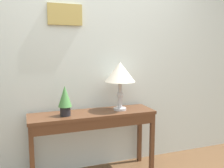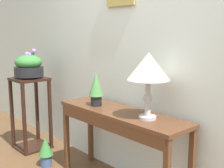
{
  "view_description": "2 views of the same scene",
  "coord_description": "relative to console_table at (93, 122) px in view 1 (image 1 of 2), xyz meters",
  "views": [
    {
      "loc": [
        -0.8,
        -1.33,
        1.42
      ],
      "look_at": [
        0.08,
        1.09,
        1.06
      ],
      "focal_mm": 38.94,
      "sensor_mm": 36.0,
      "label": 1
    },
    {
      "loc": [
        1.75,
        -0.6,
        1.44
      ],
      "look_at": [
        -0.27,
        1.21,
        0.97
      ],
      "focal_mm": 47.26,
      "sensor_mm": 36.0,
      "label": 2
    }
  ],
  "objects": [
    {
      "name": "back_wall_with_art",
      "position": [
        0.12,
        0.31,
        0.76
      ],
      "size": [
        9.0,
        0.13,
        2.8
      ],
      "color": "silver",
      "rests_on": "ground"
    },
    {
      "name": "console_table",
      "position": [
        0.0,
        0.0,
        0.0
      ],
      "size": [
        1.37,
        0.38,
        0.74
      ],
      "color": "#56331E",
      "rests_on": "ground"
    },
    {
      "name": "table_lamp",
      "position": [
        0.32,
        0.02,
        0.52
      ],
      "size": [
        0.34,
        0.34,
        0.54
      ],
      "color": "#B7B7BC",
      "rests_on": "console_table"
    },
    {
      "name": "potted_plant_on_console",
      "position": [
        -0.3,
        -0.01,
        0.28
      ],
      "size": [
        0.14,
        0.14,
        0.32
      ],
      "color": "black",
      "rests_on": "console_table"
    }
  ]
}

